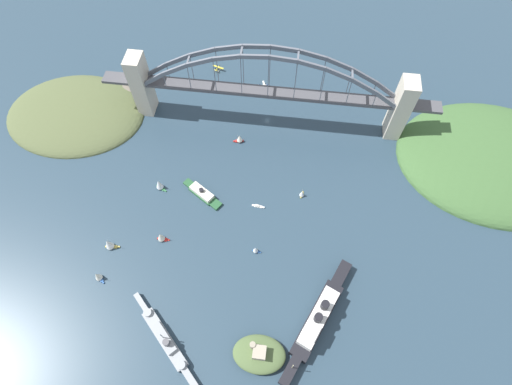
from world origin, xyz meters
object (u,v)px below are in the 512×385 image
object	(u,v)px
ocean_liner	(318,318)
small_boat_7	(256,250)
small_boat_4	(159,184)
seaplane_second_in_formation	(218,68)
harbor_arch_bridge	(268,94)
seaplane_taxiing_near_bridge	(263,86)
fort_island_mid_harbor	(259,354)
small_boat_6	(302,193)
small_boat_0	(239,138)
small_boat_8	(258,206)
small_boat_5	(109,244)
harbor_ferry_steamer	(202,193)
small_boat_3	(98,276)
naval_cruiser	(165,339)
small_boat_2	(161,237)

from	to	relation	value
ocean_liner	small_boat_7	xyz separation A→B (m)	(45.47, -42.96, -2.87)
small_boat_4	seaplane_second_in_formation	bearing A→B (deg)	-99.21
harbor_arch_bridge	seaplane_taxiing_near_bridge	bearing A→B (deg)	-78.23
fort_island_mid_harbor	small_boat_6	size ratio (longest dim) A/B	4.40
harbor_arch_bridge	small_boat_0	xyz separation A→B (m)	(20.59, 26.28, -27.76)
small_boat_4	small_boat_8	distance (m)	78.39
small_boat_6	fort_island_mid_harbor	bearing A→B (deg)	81.04
ocean_liner	small_boat_0	distance (m)	156.84
seaplane_taxiing_near_bridge	small_boat_5	distance (m)	193.63
harbor_ferry_steamer	small_boat_3	bearing A→B (deg)	52.43
harbor_ferry_steamer	seaplane_taxiing_near_bridge	world-z (taller)	harbor_ferry_steamer
seaplane_second_in_formation	small_boat_4	world-z (taller)	small_boat_4
small_boat_3	small_boat_8	bearing A→B (deg)	-145.58
naval_cruiser	harbor_ferry_steamer	bearing A→B (deg)	-91.22
small_boat_7	small_boat_8	bearing A→B (deg)	-85.55
ocean_liner	fort_island_mid_harbor	world-z (taller)	ocean_liner
naval_cruiser	seaplane_taxiing_near_bridge	xyz separation A→B (m)	(-35.79, -228.80, -1.09)
small_boat_3	small_boat_6	distance (m)	157.47
small_boat_4	small_boat_7	xyz separation A→B (m)	(-80.75, 43.65, -1.85)
fort_island_mid_harbor	seaplane_taxiing_near_bridge	xyz separation A→B (m)	(24.12, -230.01, -2.25)
naval_cruiser	small_boat_5	size ratio (longest dim) A/B	4.45
small_boat_2	small_boat_8	distance (m)	75.01
small_boat_6	small_boat_7	size ratio (longest dim) A/B	1.05
naval_cruiser	fort_island_mid_harbor	xyz separation A→B (m)	(-59.91, 1.21, 1.16)
fort_island_mid_harbor	seaplane_taxiing_near_bridge	bearing A→B (deg)	-84.01
naval_cruiser	small_boat_4	distance (m)	115.26
harbor_arch_bridge	small_boat_6	xyz separation A→B (m)	(-34.76, 72.76, -28.40)
small_boat_3	small_boat_7	bearing A→B (deg)	-162.41
seaplane_taxiing_near_bridge	seaplane_second_in_formation	bearing A→B (deg)	-20.95
small_boat_0	small_boat_2	world-z (taller)	small_boat_2
small_boat_2	small_boat_8	world-z (taller)	small_boat_2
fort_island_mid_harbor	seaplane_second_in_formation	world-z (taller)	fort_island_mid_harbor
ocean_liner	small_boat_8	bearing A→B (deg)	-58.67
small_boat_7	small_boat_0	bearing A→B (deg)	-75.05
harbor_arch_bridge	small_boat_6	distance (m)	85.50
naval_cruiser	small_boat_8	size ratio (longest dim) A/B	5.45
fort_island_mid_harbor	small_boat_0	distance (m)	169.12
small_boat_0	small_boat_3	world-z (taller)	small_boat_3
fort_island_mid_harbor	small_boat_5	size ratio (longest dim) A/B	2.71
harbor_arch_bridge	harbor_ferry_steamer	xyz separation A→B (m)	(41.54, 81.47, -29.58)
fort_island_mid_harbor	small_boat_2	distance (m)	105.47
fort_island_mid_harbor	small_boat_8	xyz separation A→B (m)	(13.66, -104.77, -3.51)
harbor_ferry_steamer	small_boat_2	bearing A→B (deg)	61.62
naval_cruiser	small_boat_7	distance (m)	83.18
harbor_arch_bridge	small_boat_7	distance (m)	126.38
harbor_arch_bridge	seaplane_second_in_formation	distance (m)	83.13
harbor_ferry_steamer	small_boat_3	world-z (taller)	small_boat_3
small_boat_4	small_boat_7	bearing A→B (deg)	151.61
small_boat_5	small_boat_8	size ratio (longest dim) A/B	1.23
small_boat_5	small_boat_6	xyz separation A→B (m)	(-133.22, -59.79, -2.21)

